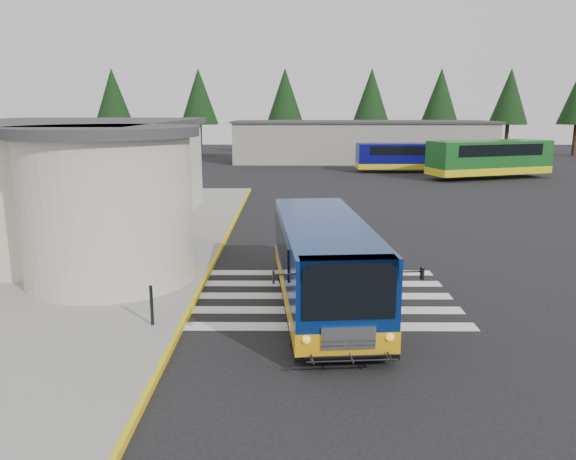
{
  "coord_description": "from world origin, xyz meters",
  "views": [
    {
      "loc": [
        -1.26,
        -16.74,
        5.5
      ],
      "look_at": [
        -1.36,
        -0.5,
        1.96
      ],
      "focal_mm": 35.0,
      "sensor_mm": 36.0,
      "label": 1
    }
  ],
  "objects_px": {
    "transit_bus": "(323,267)",
    "far_bus_a": "(405,156)",
    "far_bus_b": "(489,157)",
    "pedestrian_b": "(96,260)",
    "pedestrian_a": "(152,265)",
    "bollard": "(152,305)"
  },
  "relations": [
    {
      "from": "far_bus_a",
      "to": "bollard",
      "type": "bearing_deg",
      "value": 158.19
    },
    {
      "from": "transit_bus",
      "to": "pedestrian_a",
      "type": "relative_size",
      "value": 5.56
    },
    {
      "from": "transit_bus",
      "to": "bollard",
      "type": "relative_size",
      "value": 8.62
    },
    {
      "from": "pedestrian_b",
      "to": "bollard",
      "type": "relative_size",
      "value": 1.64
    },
    {
      "from": "far_bus_a",
      "to": "far_bus_b",
      "type": "relative_size",
      "value": 0.81
    },
    {
      "from": "pedestrian_a",
      "to": "bollard",
      "type": "height_order",
      "value": "pedestrian_a"
    },
    {
      "from": "transit_bus",
      "to": "far_bus_b",
      "type": "xyz_separation_m",
      "value": [
        14.77,
        29.52,
        0.5
      ]
    },
    {
      "from": "transit_bus",
      "to": "far_bus_a",
      "type": "distance_m",
      "value": 35.3
    },
    {
      "from": "far_bus_b",
      "to": "bollard",
      "type": "bearing_deg",
      "value": 129.38
    },
    {
      "from": "transit_bus",
      "to": "bollard",
      "type": "xyz_separation_m",
      "value": [
        -4.39,
        -1.75,
        -0.51
      ]
    },
    {
      "from": "pedestrian_b",
      "to": "far_bus_a",
      "type": "distance_m",
      "value": 36.46
    },
    {
      "from": "pedestrian_b",
      "to": "far_bus_a",
      "type": "xyz_separation_m",
      "value": [
        15.76,
        32.88,
        0.4
      ]
    },
    {
      "from": "bollard",
      "to": "far_bus_a",
      "type": "bearing_deg",
      "value": 69.56
    },
    {
      "from": "far_bus_a",
      "to": "transit_bus",
      "type": "bearing_deg",
      "value": 163.88
    },
    {
      "from": "transit_bus",
      "to": "bollard",
      "type": "height_order",
      "value": "transit_bus"
    },
    {
      "from": "pedestrian_a",
      "to": "far_bus_a",
      "type": "relative_size",
      "value": 0.19
    },
    {
      "from": "bollard",
      "to": "far_bus_b",
      "type": "xyz_separation_m",
      "value": [
        19.16,
        31.27,
        1.01
      ]
    },
    {
      "from": "pedestrian_b",
      "to": "far_bus_b",
      "type": "distance_m",
      "value": 35.54
    },
    {
      "from": "transit_bus",
      "to": "pedestrian_b",
      "type": "distance_m",
      "value": 6.89
    },
    {
      "from": "transit_bus",
      "to": "far_bus_a",
      "type": "bearing_deg",
      "value": 70.8
    },
    {
      "from": "pedestrian_a",
      "to": "bollard",
      "type": "bearing_deg",
      "value": -161.3
    },
    {
      "from": "transit_bus",
      "to": "far_bus_a",
      "type": "height_order",
      "value": "far_bus_a"
    }
  ]
}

